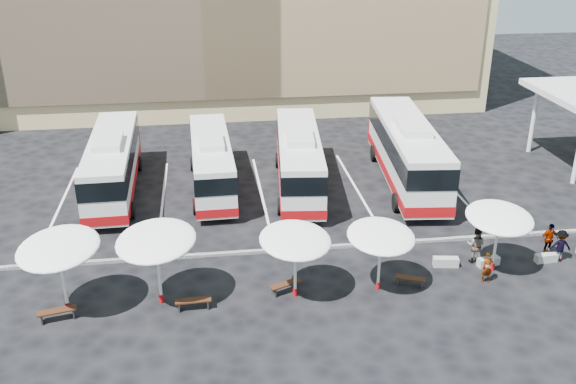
{
  "coord_description": "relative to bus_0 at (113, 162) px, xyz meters",
  "views": [
    {
      "loc": [
        -3.18,
        -28.2,
        15.94
      ],
      "look_at": [
        1.0,
        3.0,
        2.2
      ],
      "focal_mm": 40.0,
      "sensor_mm": 36.0,
      "label": 1
    }
  ],
  "objects": [
    {
      "name": "sunshade_1",
      "position": [
        3.4,
        -12.9,
        1.13
      ],
      "size": [
        4.59,
        4.62,
        3.62
      ],
      "rotation": [
        0.0,
        0.0,
        -0.43
      ],
      "color": "silver",
      "rests_on": "ground"
    },
    {
      "name": "bus_3",
      "position": [
        18.31,
        -0.76,
        0.22
      ],
      "size": [
        4.15,
        13.63,
        4.26
      ],
      "rotation": [
        0.0,
        0.0,
        -0.1
      ],
      "color": "silver",
      "rests_on": "ground"
    },
    {
      "name": "conc_bench_0",
      "position": [
        17.08,
        -11.51,
        -1.72
      ],
      "size": [
        1.28,
        0.6,
        0.46
      ],
      "primitive_type": "cube",
      "rotation": [
        0.0,
        0.0,
        -0.16
      ],
      "color": "gray",
      "rests_on": "ground"
    },
    {
      "name": "wood_bench_2",
      "position": [
        8.98,
        -12.81,
        -1.59
      ],
      "size": [
        1.56,
        0.98,
        0.47
      ],
      "rotation": [
        0.0,
        0.0,
        0.41
      ],
      "color": "black",
      "rests_on": "ground"
    },
    {
      "name": "bus_0",
      "position": [
        0.0,
        0.0,
        0.0
      ],
      "size": [
        3.03,
        12.09,
        3.82
      ],
      "rotation": [
        0.0,
        0.0,
        0.02
      ],
      "color": "silver",
      "rests_on": "ground"
    },
    {
      "name": "wood_bench_3",
      "position": [
        14.8,
        -13.01,
        -1.62
      ],
      "size": [
        1.43,
        0.88,
        0.43
      ],
      "rotation": [
        0.0,
        0.0,
        -0.4
      ],
      "color": "black",
      "rests_on": "ground"
    },
    {
      "name": "wood_bench_1",
      "position": [
        4.82,
        -13.64,
        -1.59
      ],
      "size": [
        1.57,
        0.47,
        0.48
      ],
      "rotation": [
        0.0,
        0.0,
        0.04
      ],
      "color": "black",
      "rests_on": "ground"
    },
    {
      "name": "bus_2",
      "position": [
        11.4,
        -0.7,
        -0.0
      ],
      "size": [
        3.72,
        12.2,
        3.81
      ],
      "rotation": [
        0.0,
        0.0,
        -0.1
      ],
      "color": "silver",
      "rests_on": "ground"
    },
    {
      "name": "sunshade_2",
      "position": [
        9.37,
        -13.16,
        0.88
      ],
      "size": [
        4.08,
        4.1,
        3.33
      ],
      "rotation": [
        0.0,
        0.0,
        0.35
      ],
      "color": "silver",
      "rests_on": "ground"
    },
    {
      "name": "bay_lines",
      "position": [
        8.95,
        -1.45,
        -1.95
      ],
      "size": [
        24.15,
        12.0,
        0.01
      ],
      "color": "white",
      "rests_on": "ground"
    },
    {
      "name": "conc_bench_2",
      "position": [
        22.18,
        -11.75,
        -1.74
      ],
      "size": [
        1.15,
        0.46,
        0.42
      ],
      "primitive_type": "cube",
      "rotation": [
        0.0,
        0.0,
        0.08
      ],
      "color": "gray",
      "rests_on": "ground"
    },
    {
      "name": "passenger_2",
      "position": [
        22.63,
        -11.01,
        -1.1
      ],
      "size": [
        1.02,
        0.49,
        1.7
      ],
      "primitive_type": "imported",
      "rotation": [
        0.0,
        0.0,
        0.07
      ],
      "color": "black",
      "rests_on": "ground"
    },
    {
      "name": "sunshade_4",
      "position": [
        19.19,
        -12.19,
        0.87
      ],
      "size": [
        3.45,
        3.48,
        3.32
      ],
      "rotation": [
        0.0,
        0.0,
        0.09
      ],
      "color": "silver",
      "rests_on": "ground"
    },
    {
      "name": "passenger_0",
      "position": [
        18.42,
        -13.18,
        -1.18
      ],
      "size": [
        0.6,
        0.44,
        1.54
      ],
      "primitive_type": "imported",
      "rotation": [
        0.0,
        0.0,
        0.13
      ],
      "color": "black",
      "rests_on": "ground"
    },
    {
      "name": "conc_bench_1",
      "position": [
        19.19,
        -11.72,
        -1.74
      ],
      "size": [
        1.19,
        0.61,
        0.42
      ],
      "primitive_type": "cube",
      "rotation": [
        0.0,
        0.0,
        0.22
      ],
      "color": "gray",
      "rests_on": "ground"
    },
    {
      "name": "wood_bench_0",
      "position": [
        -0.92,
        -13.69,
        -1.57
      ],
      "size": [
        1.66,
        0.76,
        0.49
      ],
      "rotation": [
        0.0,
        0.0,
        0.22
      ],
      "color": "black",
      "rests_on": "ground"
    },
    {
      "name": "passenger_3",
      "position": [
        22.85,
        -11.73,
        -1.12
      ],
      "size": [
        1.18,
        0.82,
        1.67
      ],
      "primitive_type": "imported",
      "rotation": [
        0.0,
        0.0,
        2.94
      ],
      "color": "black",
      "rests_on": "ground"
    },
    {
      "name": "sunshade_3",
      "position": [
        13.24,
        -13.1,
        0.77
      ],
      "size": [
        3.62,
        3.65,
        3.21
      ],
      "rotation": [
        0.0,
        0.0,
        0.2
      ],
      "color": "silver",
      "rests_on": "ground"
    },
    {
      "name": "sunshade_0",
      "position": [
        -0.61,
        -13.02,
        1.13
      ],
      "size": [
        4.61,
        4.64,
        3.63
      ],
      "rotation": [
        0.0,
        0.0,
        -0.43
      ],
      "color": "silver",
      "rests_on": "ground"
    },
    {
      "name": "bus_1",
      "position": [
        6.0,
        -0.13,
        -0.14
      ],
      "size": [
        2.82,
        11.21,
        3.54
      ],
      "rotation": [
        0.0,
        0.0,
        0.03
      ],
      "color": "silver",
      "rests_on": "ground"
    },
    {
      "name": "passenger_1",
      "position": [
        18.65,
        -11.33,
        -1.02
      ],
      "size": [
        1.14,
        1.06,
        1.87
      ],
      "primitive_type": "imported",
      "rotation": [
        0.0,
        0.0,
        2.63
      ],
      "color": "black",
      "rests_on": "ground"
    },
    {
      "name": "curb_divider",
      "position": [
        8.95,
        -8.95,
        -1.88
      ],
      "size": [
        34.0,
        0.25,
        0.15
      ],
      "primitive_type": "cube",
      "color": "black",
      "rests_on": "ground"
    },
    {
      "name": "ground",
      "position": [
        8.95,
        -9.45,
        -1.95
      ],
      "size": [
        120.0,
        120.0,
        0.0
      ],
      "primitive_type": "plane",
      "color": "black",
      "rests_on": "ground"
    }
  ]
}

